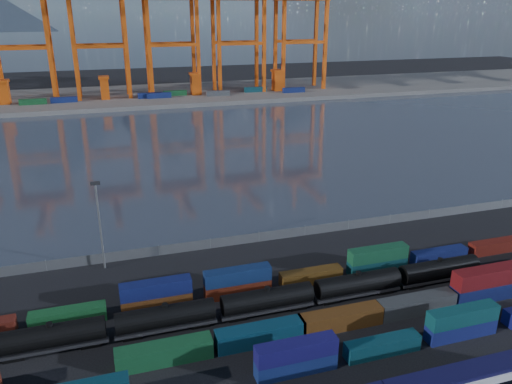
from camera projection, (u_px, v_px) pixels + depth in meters
name	position (u px, v px, depth m)	size (l,w,h in m)	color
ground	(315.00, 319.00, 75.64)	(700.00, 700.00, 0.00)	black
harbor_water	(190.00, 147.00, 169.64)	(700.00, 700.00, 0.00)	#333B4A
far_quay	(155.00, 95.00, 263.29)	(700.00, 70.00, 2.00)	#514F4C
container_row_south	(280.00, 363.00, 63.31)	(138.23, 2.20, 4.69)	#46494C
container_row_mid	(345.00, 315.00, 73.23)	(141.12, 2.60, 5.54)	#3A3D3E
container_row_north	(213.00, 289.00, 80.36)	(127.51, 2.24, 4.77)	navy
tanker_string	(166.00, 317.00, 72.16)	(107.77, 3.17, 4.54)	black
waterfront_fence	(259.00, 237.00, 100.36)	(160.12, 0.12, 2.20)	#595B5E
yard_light_mast	(100.00, 221.00, 87.30)	(1.60, 0.40, 16.60)	slate
gantry_cranes	(134.00, 10.00, 240.25)	(202.36, 52.52, 71.13)	#DB4F0F
quay_containers	(135.00, 96.00, 246.41)	(172.58, 10.99, 2.60)	navy
straddle_carriers	(151.00, 85.00, 251.28)	(140.00, 7.00, 11.10)	#DB4F0F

